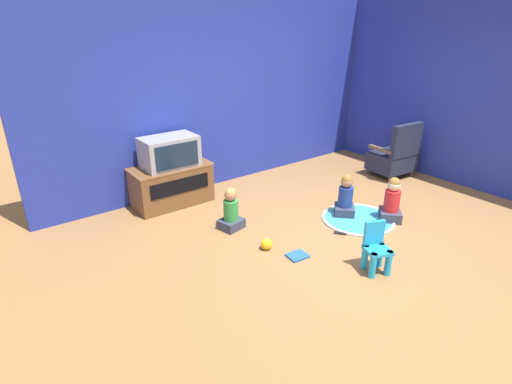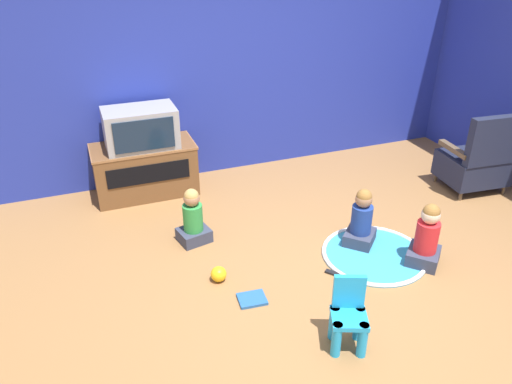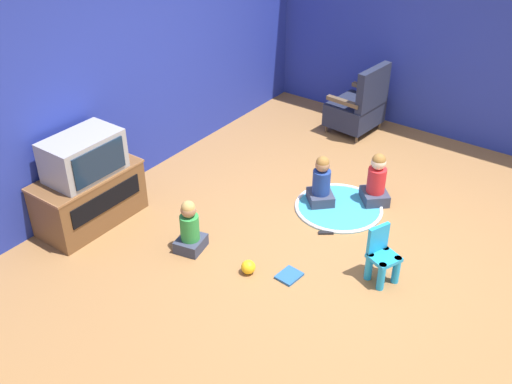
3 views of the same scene
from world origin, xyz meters
name	(u,v)px [view 3 (image 3 of 3)]	position (x,y,z in m)	size (l,w,h in m)	color
ground_plane	(330,235)	(0.00, 0.00, 0.00)	(30.00, 30.00, 0.00)	olive
wall_back	(135,48)	(-0.09, 2.41, 1.44)	(5.82, 0.12, 2.88)	#23339E
wall_right	(478,27)	(2.76, -0.26, 1.44)	(0.12, 5.47, 2.88)	#23339E
tv_cabinet	(89,197)	(-1.22, 2.07, 0.29)	(1.08, 0.53, 0.56)	brown
television	(83,156)	(-1.22, 2.05, 0.77)	(0.73, 0.46, 0.41)	#939399
black_armchair	(358,107)	(2.18, 0.87, 0.35)	(0.69, 0.62, 0.92)	brown
yellow_kid_chair	(382,259)	(-0.31, -0.69, 0.22)	(0.31, 0.31, 0.53)	#1E99DB
play_mat	(339,207)	(0.46, 0.16, 0.01)	(0.93, 0.93, 0.04)	teal
child_watching_left	(376,182)	(0.80, -0.08, 0.25)	(0.39, 0.39, 0.58)	#33384C
child_watching_center	(190,229)	(-0.98, 0.96, 0.23)	(0.32, 0.29, 0.54)	#33384C
child_watching_right	(321,183)	(0.44, 0.37, 0.24)	(0.38, 0.38, 0.56)	#33384C
toy_ball	(248,267)	(-0.94, 0.31, 0.07)	(0.13, 0.13, 0.13)	yellow
book	(289,276)	(-0.77, -0.03, 0.01)	(0.23, 0.20, 0.02)	#235699
remote_control	(326,233)	(-0.01, 0.04, 0.01)	(0.13, 0.15, 0.02)	black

